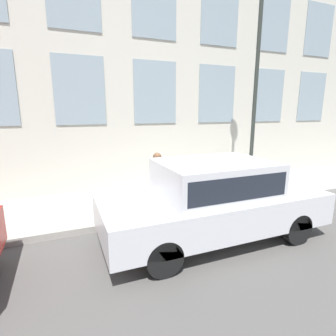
{
  "coord_description": "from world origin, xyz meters",
  "views": [
    {
      "loc": [
        -5.97,
        3.14,
        2.82
      ],
      "look_at": [
        0.77,
        0.4,
        1.25
      ],
      "focal_mm": 28.0,
      "sensor_mm": 36.0,
      "label": 1
    }
  ],
  "objects": [
    {
      "name": "street_lamp",
      "position": [
        0.88,
        -2.6,
        4.2
      ],
      "size": [
        0.36,
        0.36,
        6.62
      ],
      "color": "#2D332D",
      "rests_on": "sidewalk"
    },
    {
      "name": "person",
      "position": [
        0.88,
        0.69,
        1.08
      ],
      "size": [
        0.37,
        0.24,
        1.52
      ],
      "rotation": [
        0.0,
        0.0,
        -0.65
      ],
      "color": "#726651",
      "rests_on": "sidewalk"
    },
    {
      "name": "building_facade",
      "position": [
        3.09,
        -0.0,
        3.96
      ],
      "size": [
        0.33,
        40.0,
        7.9
      ],
      "color": "beige",
      "rests_on": "ground_plane"
    },
    {
      "name": "parked_car_silver_near",
      "position": [
        -1.23,
        0.12,
        0.96
      ],
      "size": [
        2.07,
        4.98,
        1.77
      ],
      "color": "black",
      "rests_on": "ground_plane"
    },
    {
      "name": "ground_plane",
      "position": [
        0.0,
        0.0,
        0.0
      ],
      "size": [
        80.0,
        80.0,
        0.0
      ],
      "primitive_type": "plane",
      "color": "#514F4C"
    },
    {
      "name": "sidewalk",
      "position": [
        1.47,
        0.0,
        0.08
      ],
      "size": [
        2.95,
        60.0,
        0.17
      ],
      "color": "#9E9B93",
      "rests_on": "ground_plane"
    },
    {
      "name": "fire_hydrant",
      "position": [
        0.65,
        0.12,
        0.57
      ],
      "size": [
        0.3,
        0.42,
        0.78
      ],
      "color": "gold",
      "rests_on": "sidewalk"
    }
  ]
}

